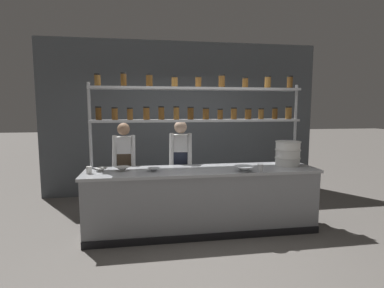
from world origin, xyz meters
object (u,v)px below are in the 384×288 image
Objects in this scene: prep_bowl_center_back at (123,169)px; serving_cup_by_board at (89,170)px; chef_center at (181,163)px; spice_shelf_unit at (199,107)px; chef_left at (124,165)px; container_stack at (288,153)px; serving_cup_front at (260,168)px; prep_bowl_near_right at (154,170)px; prep_bowl_near_left at (101,170)px; prep_bowl_center_front at (244,169)px.

serving_cup_by_board reaches higher than prep_bowl_center_back.
chef_center is at bearing 26.05° from serving_cup_by_board.
chef_center is (-0.25, 0.24, -0.89)m from spice_shelf_unit.
chef_left is 4.08× the size of container_stack.
chef_left is 0.98× the size of chef_center.
chef_center is 14.99× the size of serving_cup_front.
chef_center reaches higher than chef_left.
container_stack is 1.80× the size of prep_bowl_center_back.
chef_left is at bearing 121.52° from prep_bowl_near_right.
spice_shelf_unit reaches higher than serving_cup_by_board.
serving_cup_by_board is at bearing -146.11° from chef_center.
serving_cup_front is (-0.59, -0.38, -0.13)m from container_stack.
prep_bowl_center_front is (1.96, -0.33, 0.01)m from prep_bowl_near_left.
prep_bowl_center_back reaches higher than prep_bowl_near_right.
container_stack is (1.33, -0.27, -0.70)m from spice_shelf_unit.
prep_bowl_near_right is (-0.45, -0.62, 0.03)m from chef_center.
serving_cup_by_board is at bearing -165.61° from spice_shelf_unit.
serving_cup_front is at bearing -27.31° from chef_left.
chef_left reaches higher than serving_cup_front.
chef_center is 5.88× the size of prep_bowl_center_front.
prep_bowl_center_front reaches higher than prep_bowl_near_right.
spice_shelf_unit is 1.45m from prep_bowl_center_back.
serving_cup_front is at bearing -11.21° from prep_bowl_center_back.
prep_bowl_center_back is (0.29, -0.02, 0.01)m from prep_bowl_near_left.
spice_shelf_unit is 1.51m from chef_left.
prep_bowl_center_back is at bearing -141.81° from chef_center.
spice_shelf_unit is at bearing 138.87° from serving_cup_front.
prep_bowl_near_left is at bearing -169.78° from spice_shelf_unit.
serving_cup_by_board is (-0.43, -0.12, 0.02)m from prep_bowl_center_back.
container_stack reaches higher than prep_bowl_near_left.
chef_center is 1.02m from prep_bowl_center_back.
container_stack is 1.41× the size of prep_bowl_center_front.
prep_bowl_near_right is at bearing -176.89° from container_stack.
spice_shelf_unit is 30.28× the size of serving_cup_front.
container_stack reaches higher than serving_cup_by_board.
serving_cup_front is (0.99, -0.89, 0.06)m from chef_center.
prep_bowl_near_left is at bearing 46.19° from serving_cup_by_board.
prep_bowl_near_left is 1.98m from prep_bowl_center_front.
chef_center is (0.90, -0.10, 0.02)m from chef_left.
container_stack is 2.90m from serving_cup_by_board.
prep_bowl_near_left is 0.20m from serving_cup_by_board.
chef_left is 7.33× the size of prep_bowl_center_back.
prep_bowl_center_front is 2.75× the size of serving_cup_by_board.
spice_shelf_unit is 1.16m from prep_bowl_center_front.
prep_bowl_near_right is (-2.04, -0.11, -0.16)m from container_stack.
serving_cup_by_board is at bearing -118.85° from chef_left.
prep_bowl_center_back is at bearing 166.15° from prep_bowl_near_right.
spice_shelf_unit is 0.96m from chef_center.
prep_bowl_near_left is 2.20m from serving_cup_front.
serving_cup_front is at bearing -33.99° from chef_center.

